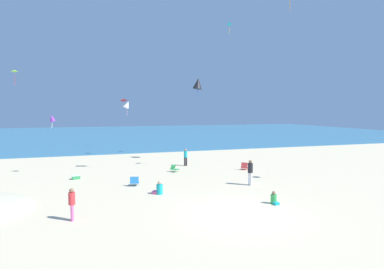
{
  "coord_description": "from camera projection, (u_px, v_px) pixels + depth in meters",
  "views": [
    {
      "loc": [
        -6.4,
        -12.81,
        4.8
      ],
      "look_at": [
        0.0,
        7.24,
        3.18
      ],
      "focal_mm": 29.38,
      "sensor_mm": 36.0,
      "label": 1
    }
  ],
  "objects": [
    {
      "name": "ground_plane",
      "position": [
        181.0,
        173.0,
        23.98
      ],
      "size": [
        120.0,
        120.0,
        0.0
      ],
      "primitive_type": "plane",
      "color": "beige"
    },
    {
      "name": "ocean_water",
      "position": [
        125.0,
        134.0,
        64.0
      ],
      "size": [
        120.0,
        60.0,
        0.05
      ],
      "primitive_type": "cube",
      "color": "teal",
      "rests_on": "ground_plane"
    },
    {
      "name": "beach_chair_mid_beach",
      "position": [
        174.0,
        168.0,
        24.51
      ],
      "size": [
        0.75,
        0.78,
        0.56
      ],
      "rotation": [
        0.0,
        0.0,
        5.29
      ],
      "color": "#2D9956",
      "rests_on": "ground_plane"
    },
    {
      "name": "beach_chair_far_right",
      "position": [
        245.0,
        167.0,
        25.35
      ],
      "size": [
        0.78,
        0.78,
        0.61
      ],
      "rotation": [
        0.0,
        0.0,
        0.85
      ],
      "color": "#D13D3D",
      "rests_on": "ground_plane"
    },
    {
      "name": "beach_chair_far_left",
      "position": [
        135.0,
        181.0,
        19.96
      ],
      "size": [
        0.65,
        0.69,
        0.61
      ],
      "rotation": [
        0.0,
        0.0,
        1.35
      ],
      "color": "#2370B2",
      "rests_on": "ground_plane"
    },
    {
      "name": "cooler_box",
      "position": [
        76.0,
        177.0,
        21.92
      ],
      "size": [
        0.59,
        0.47,
        0.28
      ],
      "rotation": [
        0.0,
        0.0,
        3.34
      ],
      "color": "#339956",
      "rests_on": "ground_plane"
    },
    {
      "name": "person_0",
      "position": [
        250.0,
        171.0,
        20.1
      ],
      "size": [
        0.34,
        0.34,
        1.63
      ],
      "rotation": [
        0.0,
        0.0,
        0.04
      ],
      "color": "white",
      "rests_on": "ground_plane"
    },
    {
      "name": "person_1",
      "position": [
        72.0,
        202.0,
        13.63
      ],
      "size": [
        0.28,
        0.28,
        1.43
      ],
      "rotation": [
        0.0,
        0.0,
        6.28
      ],
      "color": "#D8599E",
      "rests_on": "ground_plane"
    },
    {
      "name": "person_2",
      "position": [
        186.0,
        156.0,
        27.16
      ],
      "size": [
        0.37,
        0.37,
        1.48
      ],
      "rotation": [
        0.0,
        0.0,
        4.99
      ],
      "color": "black",
      "rests_on": "ground_plane"
    },
    {
      "name": "person_3",
      "position": [
        274.0,
        199.0,
        16.13
      ],
      "size": [
        0.32,
        0.52,
        0.65
      ],
      "rotation": [
        0.0,
        0.0,
        4.73
      ],
      "color": "green",
      "rests_on": "ground_plane"
    },
    {
      "name": "person_4",
      "position": [
        159.0,
        189.0,
        18.0
      ],
      "size": [
        0.69,
        0.64,
        0.78
      ],
      "rotation": [
        0.0,
        0.0,
        2.48
      ],
      "color": "#19ADB2",
      "rests_on": "ground_plane"
    },
    {
      "name": "kite_lime",
      "position": [
        14.0,
        71.0,
        32.04
      ],
      "size": [
        0.61,
        0.53,
        1.56
      ],
      "rotation": [
        0.0,
        0.0,
        3.48
      ],
      "color": "#99DB33"
    },
    {
      "name": "kite_purple",
      "position": [
        52.0,
        118.0,
        23.07
      ],
      "size": [
        0.61,
        0.65,
        1.04
      ],
      "rotation": [
        0.0,
        0.0,
        2.6
      ],
      "color": "purple"
    },
    {
      "name": "kite_black",
      "position": [
        198.0,
        83.0,
        29.33
      ],
      "size": [
        1.17,
        1.08,
        1.84
      ],
      "rotation": [
        0.0,
        0.0,
        4.99
      ],
      "color": "black"
    },
    {
      "name": "kite_white",
      "position": [
        127.0,
        105.0,
        32.66
      ],
      "size": [
        1.04,
        0.93,
        1.57
      ],
      "rotation": [
        0.0,
        0.0,
        2.05
      ],
      "color": "white"
    },
    {
      "name": "kite_teal",
      "position": [
        229.0,
        24.0,
        30.89
      ],
      "size": [
        0.45,
        0.61,
        1.11
      ],
      "rotation": [
        0.0,
        0.0,
        1.56
      ],
      "color": "#1EADAD"
    },
    {
      "name": "kite_red",
      "position": [
        124.0,
        100.0,
        38.64
      ],
      "size": [
        0.74,
        0.6,
        1.15
      ],
      "rotation": [
        0.0,
        0.0,
        0.1
      ],
      "color": "red"
    }
  ]
}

